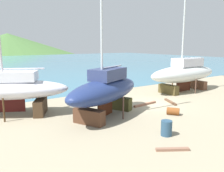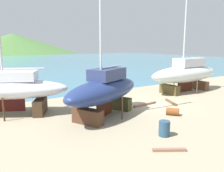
{
  "view_description": "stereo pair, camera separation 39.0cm",
  "coord_description": "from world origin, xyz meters",
  "px_view_note": "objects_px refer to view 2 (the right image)",
  "views": [
    {
      "loc": [
        -14.3,
        -14.34,
        5.3
      ],
      "look_at": [
        -3.08,
        1.9,
        1.7
      ],
      "focal_mm": 37.03,
      "sensor_mm": 36.0,
      "label": 1
    },
    {
      "loc": [
        -13.98,
        -14.56,
        5.3
      ],
      "look_at": [
        -3.08,
        1.9,
        1.7
      ],
      "focal_mm": 37.03,
      "sensor_mm": 36.0,
      "label": 2
    }
  ],
  "objects_px": {
    "sailboat_small_center": "(186,73)",
    "barrel_by_slipway": "(164,128)",
    "sailboat_mid_port": "(10,89)",
    "barrel_tipped_left": "(173,112)",
    "sailboat_large_starboard": "(105,90)"
  },
  "relations": [
    {
      "from": "sailboat_small_center",
      "to": "barrel_by_slipway",
      "type": "xyz_separation_m",
      "value": [
        -11.47,
        -7.86,
        -1.62
      ]
    },
    {
      "from": "sailboat_mid_port",
      "to": "barrel_tipped_left",
      "type": "relative_size",
      "value": 15.5
    },
    {
      "from": "barrel_by_slipway",
      "to": "sailboat_large_starboard",
      "type": "bearing_deg",
      "value": 99.47
    },
    {
      "from": "barrel_tipped_left",
      "to": "barrel_by_slipway",
      "type": "bearing_deg",
      "value": -144.37
    },
    {
      "from": "sailboat_mid_port",
      "to": "barrel_tipped_left",
      "type": "height_order",
      "value": "sailboat_mid_port"
    },
    {
      "from": "sailboat_large_starboard",
      "to": "sailboat_small_center",
      "type": "bearing_deg",
      "value": 166.63
    },
    {
      "from": "sailboat_mid_port",
      "to": "sailboat_large_starboard",
      "type": "bearing_deg",
      "value": 171.28
    },
    {
      "from": "barrel_by_slipway",
      "to": "barrel_tipped_left",
      "type": "relative_size",
      "value": 0.98
    },
    {
      "from": "sailboat_small_center",
      "to": "barrel_tipped_left",
      "type": "distance_m",
      "value": 9.78
    },
    {
      "from": "sailboat_small_center",
      "to": "barrel_tipped_left",
      "type": "bearing_deg",
      "value": 33.39
    },
    {
      "from": "sailboat_small_center",
      "to": "barrel_by_slipway",
      "type": "distance_m",
      "value": 14.0
    },
    {
      "from": "sailboat_mid_port",
      "to": "barrel_by_slipway",
      "type": "xyz_separation_m",
      "value": [
        6.6,
        -9.41,
        -1.52
      ]
    },
    {
      "from": "sailboat_large_starboard",
      "to": "barrel_by_slipway",
      "type": "height_order",
      "value": "sailboat_large_starboard"
    },
    {
      "from": "sailboat_small_center",
      "to": "sailboat_large_starboard",
      "type": "distance_m",
      "value": 12.62
    },
    {
      "from": "sailboat_large_starboard",
      "to": "barrel_tipped_left",
      "type": "xyz_separation_m",
      "value": [
        4.36,
        -2.72,
        -1.7
      ]
    }
  ]
}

